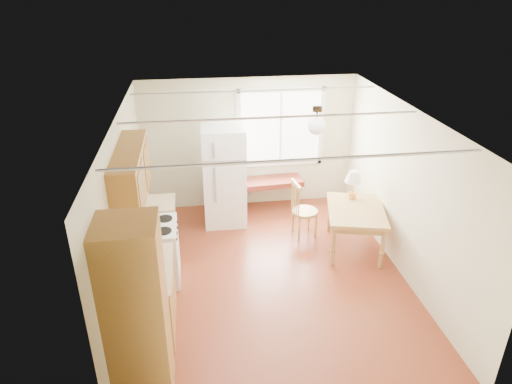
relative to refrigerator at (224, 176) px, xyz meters
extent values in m
cube|color=#5C2113|center=(0.53, -1.84, -0.91)|extent=(4.60, 5.60, 0.12)
cube|color=white|center=(0.53, -1.84, 1.59)|extent=(4.60, 5.60, 0.12)
cube|color=beige|center=(0.53, 0.66, 0.34)|extent=(4.60, 0.10, 2.50)
cube|color=beige|center=(0.53, -4.34, 0.34)|extent=(4.60, 0.10, 2.50)
cube|color=beige|center=(-1.47, -1.84, 0.34)|extent=(0.10, 5.60, 2.50)
cube|color=beige|center=(2.53, -1.84, 0.34)|extent=(0.10, 5.60, 2.50)
cube|color=brown|center=(-1.17, -3.69, 0.14)|extent=(0.60, 0.60, 2.10)
cube|color=brown|center=(-1.17, -2.69, -0.48)|extent=(0.60, 1.10, 0.86)
cube|color=tan|center=(-1.16, -2.69, -0.03)|extent=(0.62, 1.14, 0.04)
cube|color=white|center=(-1.15, -1.64, -0.46)|extent=(0.65, 0.76, 0.90)
cube|color=brown|center=(-1.17, -0.89, -0.48)|extent=(0.60, 0.60, 0.86)
cube|color=brown|center=(-1.31, -1.99, 0.94)|extent=(0.33, 1.60, 0.70)
cube|color=white|center=(1.13, 0.64, 0.64)|extent=(1.50, 0.02, 1.35)
cylinder|color=black|center=(1.23, -1.44, 1.55)|extent=(0.14, 0.14, 0.06)
cylinder|color=black|center=(1.23, -1.44, 1.45)|extent=(0.03, 0.03, 0.16)
sphere|color=white|center=(1.23, -1.44, 1.31)|extent=(0.26, 0.26, 0.26)
cube|color=white|center=(0.00, 0.00, 0.00)|extent=(0.77, 0.77, 1.81)
cube|color=gray|center=(0.00, -0.37, 0.43)|extent=(0.75, 0.02, 0.02)
cube|color=gray|center=(-0.19, -0.39, 0.18)|extent=(0.03, 0.03, 1.09)
cube|color=#591E15|center=(0.85, 0.38, -0.35)|extent=(1.34, 0.57, 0.10)
cylinder|color=black|center=(0.30, 0.19, -0.65)|extent=(0.04, 0.04, 0.50)
cylinder|color=black|center=(1.40, 0.19, -0.65)|extent=(0.04, 0.04, 0.50)
cylinder|color=black|center=(0.30, 0.56, -0.65)|extent=(0.04, 0.04, 0.50)
cylinder|color=black|center=(1.40, 0.56, -0.65)|extent=(0.04, 0.04, 0.50)
cube|color=olive|center=(2.03, -1.26, -0.20)|extent=(1.14, 1.36, 0.06)
cube|color=olive|center=(2.03, -1.26, -0.28)|extent=(1.02, 1.24, 0.10)
cylinder|color=olive|center=(1.54, -1.68, -0.57)|extent=(0.07, 0.07, 0.68)
cylinder|color=olive|center=(2.27, -1.86, -0.57)|extent=(0.07, 0.07, 0.68)
cylinder|color=olive|center=(1.79, -0.66, -0.57)|extent=(0.07, 0.07, 0.68)
cylinder|color=olive|center=(2.51, -0.84, -0.57)|extent=(0.07, 0.07, 0.68)
cylinder|color=olive|center=(1.32, -0.72, -0.45)|extent=(0.45, 0.45, 0.05)
cylinder|color=olive|center=(1.19, -0.89, -0.68)|extent=(0.04, 0.04, 0.46)
cylinder|color=olive|center=(1.49, -0.85, -0.68)|extent=(0.04, 0.04, 0.46)
cylinder|color=olive|center=(1.15, -0.59, -0.68)|extent=(0.04, 0.04, 0.46)
cylinder|color=olive|center=(1.45, -0.55, -0.68)|extent=(0.04, 0.04, 0.46)
cylinder|color=gold|center=(2.08, -0.88, -0.11)|extent=(0.13, 0.13, 0.11)
cylinder|color=gold|center=(2.08, -0.88, 0.04)|extent=(0.02, 0.02, 0.19)
cone|color=white|center=(2.08, -0.88, 0.23)|extent=(0.29, 0.29, 0.19)
cube|color=black|center=(-1.19, -3.12, 0.03)|extent=(0.20, 0.23, 0.07)
cube|color=black|center=(-1.19, -3.21, 0.19)|extent=(0.17, 0.08, 0.25)
cylinder|color=black|center=(-1.19, -3.08, 0.12)|extent=(0.13, 0.13, 0.11)
cylinder|color=red|center=(-1.25, -2.24, 0.08)|extent=(0.12, 0.12, 0.17)
sphere|color=red|center=(-1.25, -2.24, 0.19)|extent=(0.06, 0.06, 0.06)
camera|label=1|loc=(-0.48, -7.46, 3.25)|focal=32.00mm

